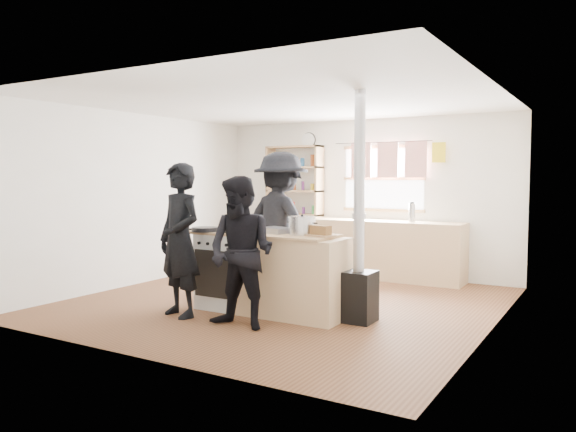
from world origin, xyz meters
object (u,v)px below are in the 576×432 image
object	(u,v)px
bread_board	(321,232)
person_far	(281,224)
flue_heater	(359,263)
person_near_right	(241,253)
person_near_left	(180,240)
skillet_greens	(205,229)
thermos	(412,213)
stockpot_stove	(249,223)
roast_tray	(276,230)
stockpot_counter	(302,225)
cooking_island	(270,273)

from	to	relation	value
bread_board	person_far	size ratio (longest dim) A/B	0.16
flue_heater	person_near_right	xyz separation A→B (m)	(-0.94, -0.86, 0.15)
person_far	person_near_right	bearing A→B (deg)	120.05
bread_board	person_far	distance (m)	1.46
person_near_left	person_near_right	bearing A→B (deg)	10.53
skillet_greens	thermos	bearing A→B (deg)	62.71
stockpot_stove	roast_tray	bearing A→B (deg)	-16.60
stockpot_counter	bread_board	xyz separation A→B (m)	(0.27, -0.07, -0.05)
skillet_greens	roast_tray	xyz separation A→B (m)	(0.83, 0.27, 0.01)
person_near_right	stockpot_stove	bearing A→B (deg)	119.91
skillet_greens	stockpot_counter	size ratio (longest dim) A/B	1.38
bread_board	skillet_greens	bearing A→B (deg)	-172.35
roast_tray	skillet_greens	bearing A→B (deg)	-161.92
stockpot_counter	person_near_left	bearing A→B (deg)	-150.44
person_far	stockpot_counter	bearing A→B (deg)	145.11
thermos	person_far	size ratio (longest dim) A/B	0.15
stockpot_stove	person_far	bearing A→B (deg)	89.08
thermos	cooking_island	size ratio (longest dim) A/B	0.14
thermos	flue_heater	distance (m)	2.66
cooking_island	stockpot_stove	bearing A→B (deg)	155.88
skillet_greens	stockpot_stove	bearing A→B (deg)	50.85
person_near_left	cooking_island	bearing A→B (deg)	53.41
bread_board	person_near_left	xyz separation A→B (m)	(-1.47, -0.61, -0.11)
thermos	bread_board	bearing A→B (deg)	-92.05
person_far	bread_board	bearing A→B (deg)	151.14
thermos	stockpot_stove	distance (m)	2.84
stockpot_counter	skillet_greens	bearing A→B (deg)	-167.36
skillet_greens	person_far	xyz separation A→B (m)	(0.35, 1.16, -0.01)
thermos	stockpot_stove	size ratio (longest dim) A/B	1.15
cooking_island	person_near_left	world-z (taller)	person_near_left
person_far	roast_tray	bearing A→B (deg)	130.79
cooking_island	person_near_left	xyz separation A→B (m)	(-0.80, -0.64, 0.40)
roast_tray	person_far	bearing A→B (deg)	118.27
roast_tray	person_near_left	size ratio (longest dim) A/B	0.22
cooking_island	roast_tray	size ratio (longest dim) A/B	5.17
skillet_greens	person_near_left	size ratio (longest dim) A/B	0.25
thermos	roast_tray	bearing A→B (deg)	-104.74
cooking_island	skillet_greens	size ratio (longest dim) A/B	4.60
skillet_greens	stockpot_stove	distance (m)	0.54
stockpot_stove	person_near_right	bearing A→B (deg)	-59.52
thermos	person_near_right	world-z (taller)	person_near_right
flue_heater	person_far	world-z (taller)	flue_heater
skillet_greens	roast_tray	size ratio (longest dim) A/B	1.12
cooking_island	stockpot_counter	bearing A→B (deg)	6.15
stockpot_counter	flue_heater	bearing A→B (deg)	10.25
thermos	skillet_greens	world-z (taller)	thermos
person_near_left	person_far	size ratio (longest dim) A/B	0.91
cooking_island	stockpot_counter	distance (m)	0.69
skillet_greens	bread_board	xyz separation A→B (m)	(1.44, 0.19, 0.02)
cooking_island	skillet_greens	bearing A→B (deg)	-164.15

